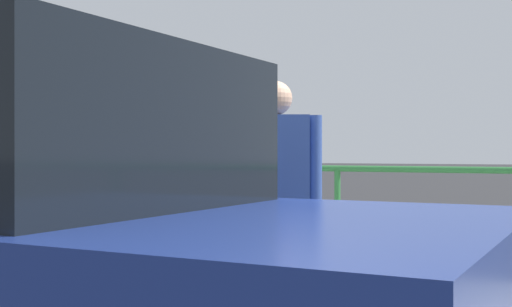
{
  "coord_description": "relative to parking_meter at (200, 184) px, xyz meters",
  "views": [
    {
      "loc": [
        2.27,
        -3.33,
        1.34
      ],
      "look_at": [
        0.32,
        0.57,
        1.34
      ],
      "focal_mm": 47.5,
      "sensor_mm": 36.0,
      "label": 1
    }
  ],
  "objects": [
    {
      "name": "parking_meter",
      "position": [
        0.0,
        0.0,
        0.0
      ],
      "size": [
        0.17,
        0.18,
        1.35
      ],
      "rotation": [
        0.0,
        0.0,
        3.12
      ],
      "color": "slate",
      "rests_on": "sidewalk_curb"
    },
    {
      "name": "pedestrian_at_meter",
      "position": [
        0.46,
        0.19,
        -0.05
      ],
      "size": [
        0.57,
        0.65,
        1.65
      ],
      "rotation": [
        0.0,
        0.0,
        -2.66
      ],
      "color": "black",
      "rests_on": "sidewalk_curb"
    },
    {
      "name": "background_railing",
      "position": [
        0.03,
        2.56,
        -0.22
      ],
      "size": [
        24.06,
        0.06,
        1.06
      ],
      "color": "#2D7A38",
      "rests_on": "sidewalk_curb"
    }
  ]
}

